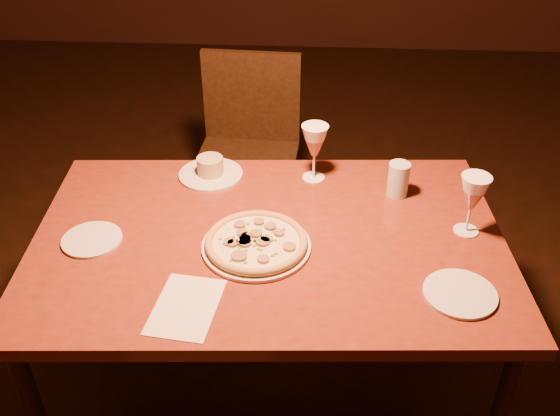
{
  "coord_description": "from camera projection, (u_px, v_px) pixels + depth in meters",
  "views": [
    {
      "loc": [
        0.31,
        -1.64,
        1.88
      ],
      "look_at": [
        0.22,
        -0.11,
        0.82
      ],
      "focal_mm": 40.0,
      "sensor_mm": 36.0,
      "label": 1
    }
  ],
  "objects": [
    {
      "name": "floor",
      "position": [
        225.0,
        363.0,
        2.43
      ],
      "size": [
        7.0,
        7.0,
        0.0
      ],
      "primitive_type": "plane",
      "color": "black",
      "rests_on": "ground"
    },
    {
      "name": "dining_table",
      "position": [
        269.0,
        254.0,
        1.9
      ],
      "size": [
        1.46,
        0.99,
        0.75
      ],
      "rotation": [
        0.0,
        0.0,
        0.06
      ],
      "color": "maroon",
      "rests_on": "floor"
    },
    {
      "name": "chair_far",
      "position": [
        248.0,
        147.0,
        2.8
      ],
      "size": [
        0.47,
        0.47,
        0.91
      ],
      "rotation": [
        0.0,
        0.0,
        -0.06
      ],
      "color": "black",
      "rests_on": "floor"
    },
    {
      "name": "pizza_plate",
      "position": [
        256.0,
        243.0,
        1.8
      ],
      "size": [
        0.32,
        0.32,
        0.03
      ],
      "color": "silver",
      "rests_on": "dining_table"
    },
    {
      "name": "ramekin_saucer",
      "position": [
        210.0,
        170.0,
        2.13
      ],
      "size": [
        0.22,
        0.22,
        0.07
      ],
      "color": "silver",
      "rests_on": "dining_table"
    },
    {
      "name": "wine_glass_far",
      "position": [
        314.0,
        153.0,
        2.07
      ],
      "size": [
        0.09,
        0.09,
        0.2
      ],
      "primitive_type": null,
      "color": "#C56F52",
      "rests_on": "dining_table"
    },
    {
      "name": "wine_glass_right",
      "position": [
        471.0,
        205.0,
        1.83
      ],
      "size": [
        0.09,
        0.09,
        0.19
      ],
      "primitive_type": null,
      "color": "#C56F52",
      "rests_on": "dining_table"
    },
    {
      "name": "water_tumbler",
      "position": [
        398.0,
        179.0,
        2.01
      ],
      "size": [
        0.07,
        0.07,
        0.12
      ],
      "primitive_type": "cylinder",
      "color": "silver",
      "rests_on": "dining_table"
    },
    {
      "name": "side_plate_left",
      "position": [
        92.0,
        240.0,
        1.84
      ],
      "size": [
        0.18,
        0.18,
        0.01
      ],
      "primitive_type": "cylinder",
      "color": "silver",
      "rests_on": "dining_table"
    },
    {
      "name": "side_plate_near",
      "position": [
        460.0,
        294.0,
        1.65
      ],
      "size": [
        0.19,
        0.19,
        0.01
      ],
      "primitive_type": "cylinder",
      "color": "silver",
      "rests_on": "dining_table"
    },
    {
      "name": "menu_card",
      "position": [
        186.0,
        306.0,
        1.61
      ],
      "size": [
        0.19,
        0.25,
        0.0
      ],
      "primitive_type": "cube",
      "rotation": [
        0.0,
        0.0,
        -0.12
      ],
      "color": "silver",
      "rests_on": "dining_table"
    }
  ]
}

